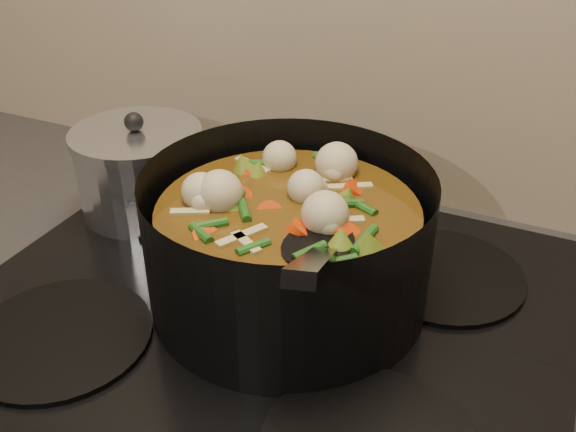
% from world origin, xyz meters
% --- Properties ---
extents(stovetop, '(0.62, 0.54, 0.03)m').
position_xyz_m(stovetop, '(0.00, 1.93, 0.92)').
color(stovetop, black).
rests_on(stovetop, counter).
extents(stockpot, '(0.31, 0.39, 0.21)m').
position_xyz_m(stockpot, '(0.02, 1.96, 1.00)').
color(stockpot, black).
rests_on(stockpot, stovetop).
extents(saucepan, '(0.16, 0.16, 0.13)m').
position_xyz_m(saucepan, '(-0.23, 2.05, 0.99)').
color(saucepan, silver).
rests_on(saucepan, stovetop).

